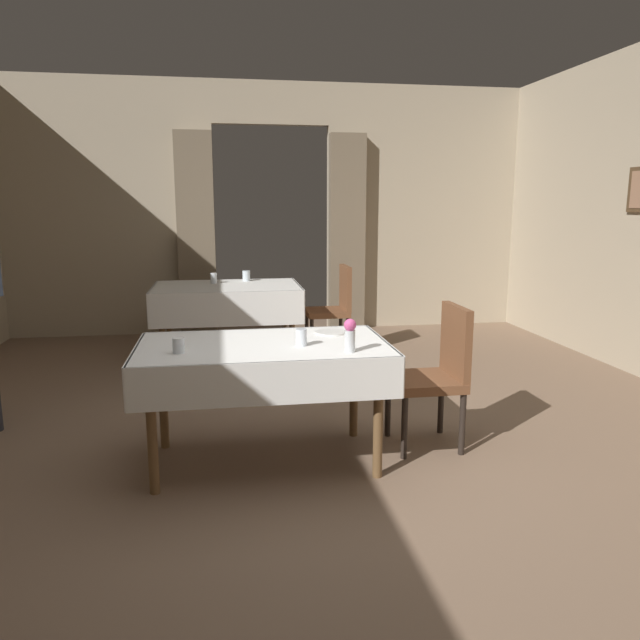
{
  "coord_description": "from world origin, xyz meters",
  "views": [
    {
      "loc": [
        -0.63,
        -3.33,
        1.57
      ],
      "look_at": [
        0.02,
        0.62,
        0.8
      ],
      "focal_mm": 33.81,
      "sensor_mm": 36.0,
      "label": 1
    }
  ],
  "objects": [
    {
      "name": "glass_far_b",
      "position": [
        -0.72,
        3.05,
        0.8
      ],
      "size": [
        0.07,
        0.07,
        0.11
      ],
      "primitive_type": "cylinder",
      "color": "silver",
      "rests_on": "dining_table_far"
    },
    {
      "name": "glass_mid_b",
      "position": [
        -0.88,
        0.04,
        0.79
      ],
      "size": [
        0.07,
        0.07,
        0.09
      ],
      "primitive_type": "cylinder",
      "color": "silver",
      "rests_on": "dining_table_mid"
    },
    {
      "name": "glass_mid_c",
      "position": [
        -0.18,
        0.1,
        0.8
      ],
      "size": [
        0.07,
        0.07,
        0.1
      ],
      "primitive_type": "cylinder",
      "color": "silver",
      "rests_on": "dining_table_mid"
    },
    {
      "name": "glass_far_a",
      "position": [
        -0.37,
        3.19,
        0.81
      ],
      "size": [
        0.08,
        0.08,
        0.11
      ],
      "primitive_type": "cylinder",
      "color": "silver",
      "rests_on": "dining_table_far"
    },
    {
      "name": "chair_mid_right",
      "position": [
        0.74,
        0.28,
        0.52
      ],
      "size": [
        0.44,
        0.44,
        0.93
      ],
      "color": "black",
      "rests_on": "ground"
    },
    {
      "name": "dining_table_far",
      "position": [
        -0.59,
        2.87,
        0.65
      ],
      "size": [
        1.49,
        0.99,
        0.75
      ],
      "color": "brown",
      "rests_on": "ground"
    },
    {
      "name": "plate_mid_d",
      "position": [
        0.05,
        0.41,
        0.76
      ],
      "size": [
        0.21,
        0.21,
        0.01
      ],
      "primitive_type": "cylinder",
      "color": "white",
      "rests_on": "dining_table_mid"
    },
    {
      "name": "flower_vase_mid",
      "position": [
        0.07,
        -0.1,
        0.85
      ],
      "size": [
        0.07,
        0.07,
        0.19
      ],
      "color": "silver",
      "rests_on": "dining_table_mid"
    },
    {
      "name": "dining_table_mid",
      "position": [
        -0.4,
        0.19,
        0.66
      ],
      "size": [
        1.5,
        0.88,
        0.75
      ],
      "color": "brown",
      "rests_on": "ground"
    },
    {
      "name": "ground",
      "position": [
        0.0,
        0.0,
        0.0
      ],
      "size": [
        10.08,
        10.08,
        0.0
      ],
      "primitive_type": "plane",
      "color": "#7A604C"
    },
    {
      "name": "wall_back",
      "position": [
        0.0,
        4.18,
        1.51
      ],
      "size": [
        6.4,
        0.27,
        3.0
      ],
      "color": "tan",
      "rests_on": "ground"
    },
    {
      "name": "chair_far_right",
      "position": [
        0.54,
        2.88,
        0.52
      ],
      "size": [
        0.44,
        0.44,
        0.93
      ],
      "color": "black",
      "rests_on": "ground"
    }
  ]
}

